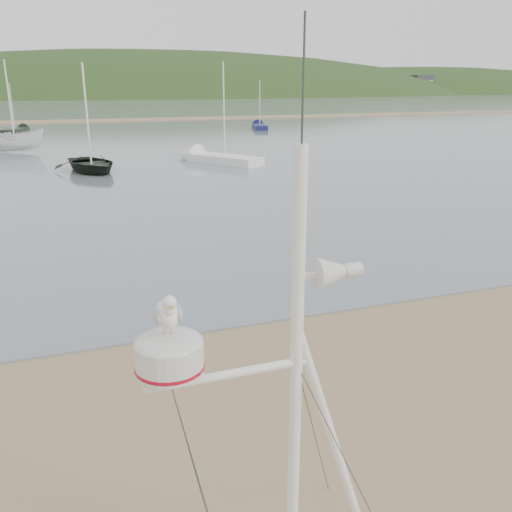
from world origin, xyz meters
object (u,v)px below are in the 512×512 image
object	(u,v)px
boat_dark	(88,131)
boat_white	(12,122)
mast_rig	(289,485)
sailboat_dark_mid	(21,130)
sailboat_white_near	(205,157)
sailboat_blue_far	(258,126)

from	to	relation	value
boat_dark	boat_white	size ratio (longest dim) A/B	1.06
mast_rig	sailboat_dark_mid	distance (m)	56.78
mast_rig	boat_white	world-z (taller)	mast_rig
boat_dark	sailboat_dark_mid	xyz separation A→B (m)	(-5.03, 28.66, -2.00)
boat_dark	sailboat_dark_mid	bearing A→B (deg)	83.59
boat_white	sailboat_white_near	xyz separation A→B (m)	(11.59, -9.20, -1.87)
boat_dark	sailboat_dark_mid	size ratio (longest dim) A/B	0.88
boat_white	sailboat_blue_far	size ratio (longest dim) A/B	0.76
mast_rig	sailboat_blue_far	size ratio (longest dim) A/B	0.94
boat_white	sailboat_blue_far	bearing A→B (deg)	-42.89
sailboat_white_near	sailboat_dark_mid	world-z (taller)	sailboat_white_near
mast_rig	sailboat_dark_mid	xyz separation A→B (m)	(-5.07, 56.54, -0.97)
mast_rig	boat_dark	distance (m)	27.90
sailboat_blue_far	boat_white	bearing A→B (deg)	-148.81
mast_rig	sailboat_white_near	size ratio (longest dim) A/B	0.81
boat_dark	sailboat_blue_far	bearing A→B (deg)	36.68
mast_rig	sailboat_white_near	distance (m)	30.76
sailboat_dark_mid	sailboat_blue_far	bearing A→B (deg)	-6.96
boat_white	boat_dark	bearing A→B (deg)	-142.15
boat_white	sailboat_blue_far	xyz separation A→B (m)	(23.85, 14.44, -1.87)
sailboat_dark_mid	sailboat_white_near	bearing A→B (deg)	-65.56
boat_dark	sailboat_white_near	bearing A→B (deg)	-0.22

